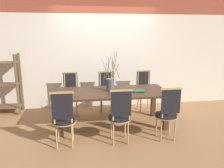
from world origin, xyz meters
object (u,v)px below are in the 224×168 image
chair_near_center (167,112)px  vase_centerpiece (110,84)px  dining_table (112,96)px  shelving_rack (5,84)px  book_stack (139,91)px  chair_far_center (144,90)px

chair_near_center → vase_centerpiece: bearing=138.5°
vase_centerpiece → dining_table: bearing=-35.9°
dining_table → vase_centerpiece: 0.24m
chair_near_center → shelving_rack: size_ratio=0.70×
dining_table → shelving_rack: bearing=156.6°
dining_table → book_stack: bearing=-11.2°
dining_table → vase_centerpiece: size_ratio=2.77×
vase_centerpiece → shelving_rack: 2.55m
dining_table → book_stack: size_ratio=9.32×
chair_far_center → book_stack: bearing=66.8°
shelving_rack → book_stack: bearing=-21.4°
dining_table → book_stack: (0.52, -0.10, 0.11)m
dining_table → book_stack: 0.54m
dining_table → chair_far_center: 1.19m
vase_centerpiece → chair_far_center: bearing=39.0°
chair_far_center → shelving_rack: shelving_rack is taller
chair_near_center → vase_centerpiece: size_ratio=1.22×
chair_near_center → shelving_rack: 3.71m
vase_centerpiece → book_stack: 0.58m
dining_table → chair_far_center: (0.90, 0.78, -0.11)m
chair_near_center → chair_far_center: 1.55m
dining_table → shelving_rack: (-2.37, 1.03, 0.07)m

